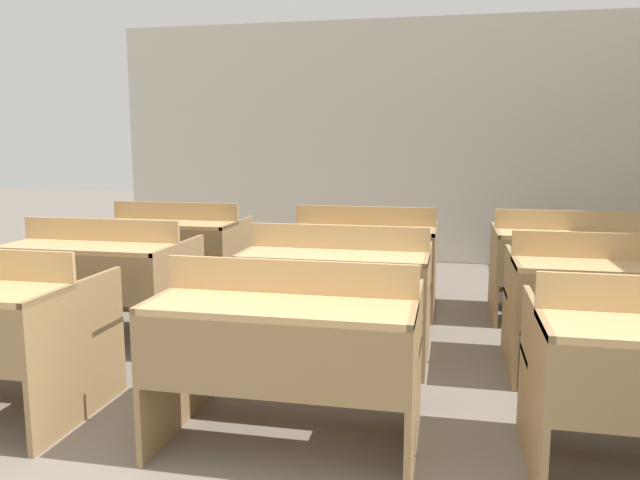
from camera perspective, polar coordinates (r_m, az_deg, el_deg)
The scene contains 8 objects.
wall_back at distance 7.30m, azimuth 5.63°, elevation 8.85°, with size 6.26×0.06×2.75m.
bench_front_center at distance 2.87m, azimuth -2.88°, elevation -9.65°, with size 1.16×0.81×0.86m.
bench_second_left at distance 4.58m, azimuth -19.37°, elevation -3.07°, with size 1.16×0.81×0.86m.
bench_second_center at distance 4.00m, azimuth 1.59°, elevation -4.25°, with size 1.16×0.81×0.86m.
bench_second_right at distance 4.05m, azimuth 25.17°, elevation -4.98°, with size 1.16×0.81×0.86m.
bench_third_left at distance 5.64m, azimuth -13.10°, elevation -0.62°, with size 1.16×0.81×0.86m.
bench_third_center at distance 5.15m, azimuth 4.07°, elevation -1.30°, with size 1.16×0.81×0.86m.
bench_third_right at distance 5.21m, azimuth 21.93°, elevation -1.82°, with size 1.16×0.81×0.86m.
Camera 1 is at (0.80, -1.36, 1.38)m, focal length 35.00 mm.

